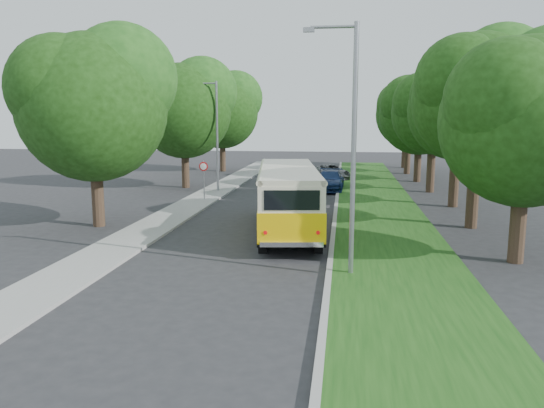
# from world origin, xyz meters

# --- Properties ---
(ground) EXTENTS (120.00, 120.00, 0.00)m
(ground) POSITION_xyz_m (0.00, 0.00, 0.00)
(ground) COLOR #27272A
(ground) RESTS_ON ground
(curb) EXTENTS (0.20, 70.00, 0.15)m
(curb) POSITION_xyz_m (3.60, 5.00, 0.07)
(curb) COLOR gray
(curb) RESTS_ON ground
(grass_verge) EXTENTS (4.50, 70.00, 0.13)m
(grass_verge) POSITION_xyz_m (5.95, 5.00, 0.07)
(grass_verge) COLOR #184512
(grass_verge) RESTS_ON ground
(sidewalk) EXTENTS (2.20, 70.00, 0.12)m
(sidewalk) POSITION_xyz_m (-4.80, 5.00, 0.06)
(sidewalk) COLOR gray
(sidewalk) RESTS_ON ground
(treeline) EXTENTS (24.27, 41.91, 9.46)m
(treeline) POSITION_xyz_m (3.15, 17.99, 5.93)
(treeline) COLOR #332319
(treeline) RESTS_ON ground
(lamppost_near) EXTENTS (1.71, 0.16, 8.00)m
(lamppost_near) POSITION_xyz_m (4.21, -2.50, 4.37)
(lamppost_near) COLOR gray
(lamppost_near) RESTS_ON ground
(lamppost_far) EXTENTS (1.71, 0.16, 7.50)m
(lamppost_far) POSITION_xyz_m (-4.70, 16.00, 4.12)
(lamppost_far) COLOR gray
(lamppost_far) RESTS_ON ground
(warning_sign) EXTENTS (0.56, 0.10, 2.50)m
(warning_sign) POSITION_xyz_m (-4.50, 11.98, 1.71)
(warning_sign) COLOR gray
(warning_sign) RESTS_ON ground
(vintage_bus) EXTENTS (3.90, 10.27, 2.98)m
(vintage_bus) POSITION_xyz_m (1.54, 3.95, 1.49)
(vintage_bus) COLOR yellow
(vintage_bus) RESTS_ON ground
(car_silver) EXTENTS (1.54, 3.78, 1.29)m
(car_silver) POSITION_xyz_m (1.85, 11.89, 0.64)
(car_silver) COLOR silver
(car_silver) RESTS_ON ground
(car_white) EXTENTS (1.45, 3.88, 1.27)m
(car_white) POSITION_xyz_m (1.87, 14.30, 0.63)
(car_white) COLOR white
(car_white) RESTS_ON ground
(car_blue) EXTENTS (2.09, 4.85, 1.39)m
(car_blue) POSITION_xyz_m (3.00, 17.98, 0.70)
(car_blue) COLOR navy
(car_blue) RESTS_ON ground
(car_grey) EXTENTS (3.34, 4.92, 1.25)m
(car_grey) POSITION_xyz_m (3.00, 24.59, 0.63)
(car_grey) COLOR #53565A
(car_grey) RESTS_ON ground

